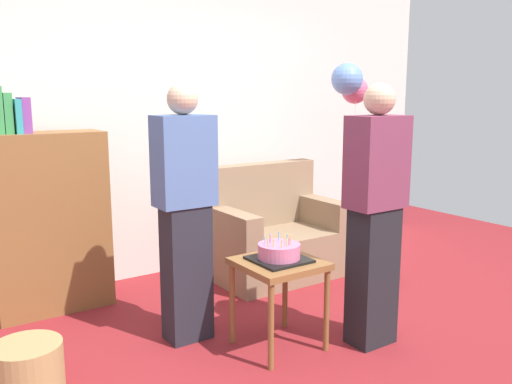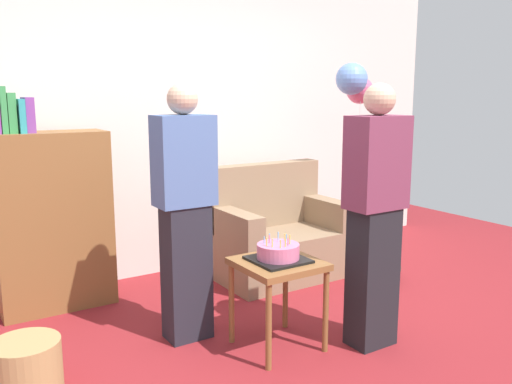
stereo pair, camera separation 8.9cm
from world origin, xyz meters
name	(u,v)px [view 2 (the right image)]	position (x,y,z in m)	size (l,w,h in m)	color
ground_plane	(318,358)	(0.00, 0.00, 0.00)	(8.00, 8.00, 0.00)	maroon
wall_back	(172,119)	(0.00, 2.05, 1.35)	(6.00, 0.10, 2.70)	silver
couch	(277,237)	(0.67, 1.38, 0.34)	(1.10, 0.70, 0.96)	#8C7054
bookshelf	(52,218)	(-1.13, 1.68, 0.67)	(0.80, 0.36, 1.62)	brown
side_table	(278,274)	(-0.12, 0.26, 0.48)	(0.48, 0.48, 0.56)	brown
birthday_cake	(278,253)	(-0.12, 0.26, 0.61)	(0.32, 0.32, 0.17)	black
person_blowing_candles	(185,213)	(-0.53, 0.69, 0.83)	(0.36, 0.22, 1.63)	#23232D
person_holding_cake	(375,216)	(0.40, -0.03, 0.83)	(0.36, 0.22, 1.63)	black
wicker_basket	(27,368)	(-1.54, 0.51, 0.15)	(0.36, 0.36, 0.30)	#A88451
handbag	(388,270)	(1.35, 0.72, 0.10)	(0.28, 0.14, 0.20)	#473328
balloon_bunch	(355,84)	(1.39, 1.25, 1.65)	(0.43, 0.33, 1.83)	silver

